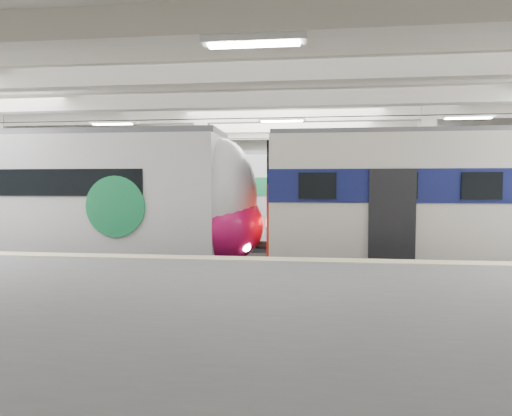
# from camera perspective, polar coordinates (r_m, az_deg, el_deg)

# --- Properties ---
(station_hall) EXTENTS (36.00, 24.00, 5.75)m
(station_hall) POSITION_cam_1_polar(r_m,az_deg,el_deg) (10.88, 2.42, 5.73)
(station_hall) COLOR black
(station_hall) RESTS_ON ground
(modern_emu) EXTENTS (13.49, 2.79, 4.37)m
(modern_emu) POSITION_cam_1_polar(r_m,az_deg,el_deg) (14.61, -23.91, 0.51)
(modern_emu) COLOR silver
(modern_emu) RESTS_ON ground
(older_rer) EXTENTS (12.78, 2.82, 4.25)m
(older_rer) POSITION_cam_1_polar(r_m,az_deg,el_deg) (13.67, 29.50, 0.54)
(older_rer) COLOR beige
(older_rer) RESTS_ON ground
(far_train) EXTENTS (12.72, 2.73, 4.10)m
(far_train) POSITION_cam_1_polar(r_m,az_deg,el_deg) (18.47, -5.06, 1.20)
(far_train) COLOR silver
(far_train) RESTS_ON ground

